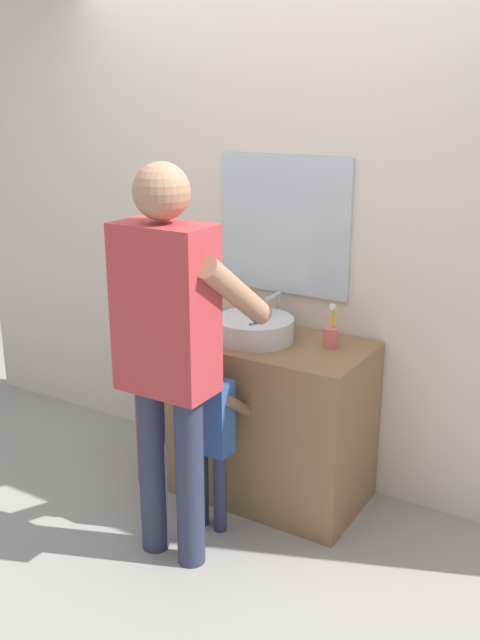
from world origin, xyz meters
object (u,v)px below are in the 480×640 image
(child_toddler, at_px, (211,426))
(soap_bottle, at_px, (190,313))
(toothbrush_cup, at_px, (331,336))
(adult_parent, at_px, (169,334))

(child_toddler, bearing_deg, soap_bottle, 134.09)
(toothbrush_cup, xyz_separation_m, soap_bottle, (-0.75, -0.07, 0.01))
(soap_bottle, xyz_separation_m, adult_parent, (0.36, -0.65, 0.14))
(soap_bottle, bearing_deg, child_toddler, -45.91)
(soap_bottle, relative_size, adult_parent, 0.10)
(toothbrush_cup, distance_m, child_toddler, 0.69)
(child_toddler, distance_m, adult_parent, 0.57)
(soap_bottle, bearing_deg, toothbrush_cup, 5.48)
(toothbrush_cup, relative_size, soap_bottle, 1.25)
(toothbrush_cup, xyz_separation_m, child_toddler, (-0.36, -0.47, -0.36))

